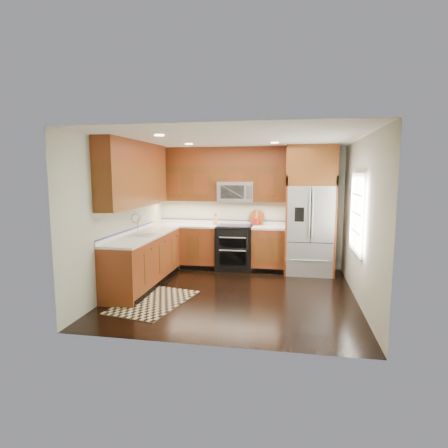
% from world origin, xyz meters
% --- Properties ---
extents(ground, '(4.00, 4.00, 0.00)m').
position_xyz_m(ground, '(0.00, 0.00, 0.00)').
color(ground, black).
rests_on(ground, ground).
extents(wall_back, '(4.00, 0.02, 2.60)m').
position_xyz_m(wall_back, '(0.00, 2.00, 1.30)').
color(wall_back, '#ADB4A2').
rests_on(wall_back, ground).
extents(wall_left, '(0.02, 4.00, 2.60)m').
position_xyz_m(wall_left, '(-2.00, 0.00, 1.30)').
color(wall_left, '#ADB4A2').
rests_on(wall_left, ground).
extents(wall_right, '(0.02, 4.00, 2.60)m').
position_xyz_m(wall_right, '(2.00, 0.00, 1.30)').
color(wall_right, '#ADB4A2').
rests_on(wall_right, ground).
extents(window, '(0.04, 1.10, 1.30)m').
position_xyz_m(window, '(1.98, 0.20, 1.40)').
color(window, white).
rests_on(window, ground).
extents(base_cabinets, '(2.85, 3.00, 0.90)m').
position_xyz_m(base_cabinets, '(-1.23, 0.90, 0.45)').
color(base_cabinets, brown).
rests_on(base_cabinets, ground).
extents(countertop, '(2.86, 3.01, 0.04)m').
position_xyz_m(countertop, '(-1.09, 1.01, 0.92)').
color(countertop, white).
rests_on(countertop, base_cabinets).
extents(upper_cabinets, '(2.85, 3.00, 1.15)m').
position_xyz_m(upper_cabinets, '(-1.15, 1.09, 2.02)').
color(upper_cabinets, brown).
rests_on(upper_cabinets, ground).
extents(range, '(0.76, 0.67, 0.95)m').
position_xyz_m(range, '(-0.25, 1.67, 0.47)').
color(range, black).
rests_on(range, ground).
extents(microwave, '(0.76, 0.40, 0.42)m').
position_xyz_m(microwave, '(-0.25, 1.80, 1.66)').
color(microwave, '#B2B2B7').
rests_on(microwave, ground).
extents(refrigerator, '(0.98, 0.75, 2.60)m').
position_xyz_m(refrigerator, '(1.30, 1.63, 1.30)').
color(refrigerator, '#B2B2B7').
rests_on(refrigerator, ground).
extents(sink_faucet, '(0.54, 0.44, 0.37)m').
position_xyz_m(sink_faucet, '(-1.73, 0.23, 0.99)').
color(sink_faucet, '#B2B2B7').
rests_on(sink_faucet, countertop).
extents(rug, '(1.17, 1.64, 0.01)m').
position_xyz_m(rug, '(-1.20, -0.66, 0.01)').
color(rug, black).
rests_on(rug, ground).
extents(knife_block, '(0.11, 0.14, 0.25)m').
position_xyz_m(knife_block, '(-0.69, 1.77, 1.04)').
color(knife_block, '#A88051').
rests_on(knife_block, countertop).
extents(utensil_crock, '(0.15, 0.15, 0.33)m').
position_xyz_m(utensil_crock, '(0.19, 1.82, 1.05)').
color(utensil_crock, maroon).
rests_on(utensil_crock, countertop).
extents(cutting_board, '(0.34, 0.34, 0.02)m').
position_xyz_m(cutting_board, '(0.19, 1.93, 0.95)').
color(cutting_board, brown).
rests_on(cutting_board, countertop).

